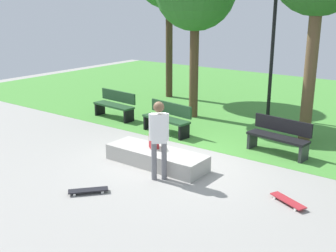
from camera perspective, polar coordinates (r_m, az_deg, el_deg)
ground_plane at (r=10.18m, az=1.85°, el=-5.04°), size 28.00×28.00×0.00m
grass_lawn at (r=16.71m, az=16.96°, el=2.81°), size 26.60×12.83×0.01m
concrete_ledge at (r=9.97m, az=-1.61°, el=-4.33°), size 2.53×0.84×0.38m
backpack_on_ledge at (r=10.01m, az=-1.94°, el=-2.13°), size 0.34×0.33×0.32m
skater_performing_trick at (r=8.90m, az=-1.25°, el=-1.17°), size 0.37×0.36×1.75m
skateboard_by_ledge at (r=8.73m, az=-10.86°, el=-8.64°), size 0.68×0.73×0.08m
skateboard_spare at (r=8.48m, az=16.10°, el=-9.80°), size 0.81×0.52×0.08m
park_bench_center_lawn at (r=12.32m, az=-0.07°, el=1.16°), size 1.65×0.69×0.91m
park_bench_near_lamppost at (r=14.10m, az=-7.23°, el=2.98°), size 1.64×0.61×0.91m
park_bench_far_right at (r=11.01m, az=14.96°, el=-1.29°), size 1.65×0.67×0.91m
lamp_post at (r=14.27m, az=14.23°, el=12.12°), size 0.28×0.28×4.62m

